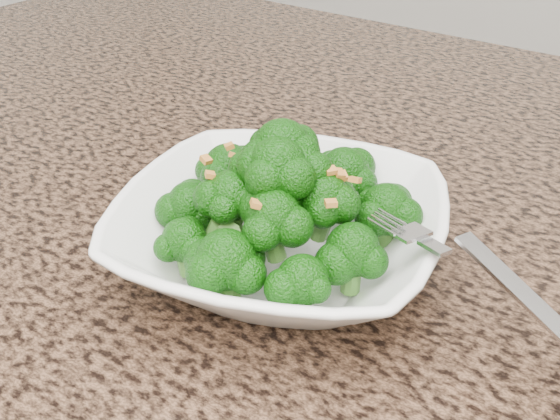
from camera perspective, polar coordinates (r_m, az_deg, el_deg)
The scene contains 5 objects.
granite_counter at distance 0.59m, azimuth 7.09°, elevation -2.59°, with size 1.64×1.04×0.03m, color brown.
bowl at distance 0.51m, azimuth -0.00°, elevation -2.04°, with size 0.23×0.23×0.06m, color white.
broccoli_pile at distance 0.48m, azimuth -0.00°, elevation 4.45°, with size 0.21×0.21×0.07m, color #0F4C08, non-canonical shape.
garlic_topping at distance 0.46m, azimuth -0.00°, elevation 8.74°, with size 0.12×0.12×0.01m, color orange, non-canonical shape.
fork at distance 0.44m, azimuth 12.88°, elevation -3.11°, with size 0.18×0.03×0.01m, color silver, non-canonical shape.
Camera 1 is at (0.22, -0.13, 1.21)m, focal length 45.00 mm.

